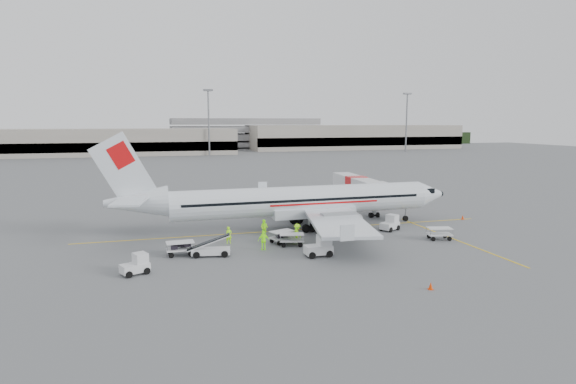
# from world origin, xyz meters

# --- Properties ---
(ground) EXTENTS (360.00, 360.00, 0.00)m
(ground) POSITION_xyz_m (0.00, 0.00, 0.00)
(ground) COLOR #56595B
(stripe_lead) EXTENTS (44.00, 0.20, 0.01)m
(stripe_lead) POSITION_xyz_m (0.00, 0.00, 0.01)
(stripe_lead) COLOR yellow
(stripe_lead) RESTS_ON ground
(stripe_cross) EXTENTS (0.20, 20.00, 0.01)m
(stripe_cross) POSITION_xyz_m (14.00, -8.00, 0.01)
(stripe_cross) COLOR yellow
(stripe_cross) RESTS_ON ground
(terminal_west) EXTENTS (110.00, 22.00, 9.00)m
(terminal_west) POSITION_xyz_m (-40.00, 130.00, 4.50)
(terminal_west) COLOR gray
(terminal_west) RESTS_ON ground
(terminal_east) EXTENTS (90.00, 26.00, 10.00)m
(terminal_east) POSITION_xyz_m (70.00, 145.00, 5.00)
(terminal_east) COLOR gray
(terminal_east) RESTS_ON ground
(parking_garage) EXTENTS (62.00, 24.00, 14.00)m
(parking_garage) POSITION_xyz_m (25.00, 160.00, 7.00)
(parking_garage) COLOR slate
(parking_garage) RESTS_ON ground
(treeline) EXTENTS (300.00, 3.00, 6.00)m
(treeline) POSITION_xyz_m (0.00, 175.00, 3.00)
(treeline) COLOR black
(treeline) RESTS_ON ground
(mast_center) EXTENTS (3.20, 1.20, 22.00)m
(mast_center) POSITION_xyz_m (5.00, 118.00, 11.00)
(mast_center) COLOR slate
(mast_center) RESTS_ON ground
(mast_east) EXTENTS (3.20, 1.20, 22.00)m
(mast_east) POSITION_xyz_m (80.00, 118.00, 11.00)
(mast_east) COLOR slate
(mast_east) RESTS_ON ground
(aircraft) EXTENTS (37.42, 29.50, 10.22)m
(aircraft) POSITION_xyz_m (1.28, 0.77, 5.11)
(aircraft) COLOR white
(aircraft) RESTS_ON ground
(jet_bridge) EXTENTS (3.80, 16.48, 4.29)m
(jet_bridge) POSITION_xyz_m (11.53, 9.77, 2.15)
(jet_bridge) COLOR silver
(jet_bridge) RESTS_ON ground
(belt_loader) EXTENTS (4.55, 2.31, 2.35)m
(belt_loader) POSITION_xyz_m (-9.58, -7.59, 1.18)
(belt_loader) COLOR silver
(belt_loader) RESTS_ON ground
(tug_fore) EXTENTS (2.43, 2.10, 1.63)m
(tug_fore) POSITION_xyz_m (9.76, -2.93, 0.82)
(tug_fore) COLOR silver
(tug_fore) RESTS_ON ground
(tug_mid) EXTENTS (2.31, 1.36, 1.77)m
(tug_mid) POSITION_xyz_m (-0.77, -10.16, 0.88)
(tug_mid) COLOR silver
(tug_mid) RESTS_ON ground
(tug_aft) EXTENTS (2.32, 1.89, 1.56)m
(tug_aft) POSITION_xyz_m (-15.68, -11.09, 0.78)
(tug_aft) COLOR silver
(tug_aft) RESTS_ON ground
(cart_loaded_a) EXTENTS (2.60, 2.08, 1.18)m
(cart_loaded_a) POSITION_xyz_m (-2.55, -4.98, 0.59)
(cart_loaded_a) COLOR silver
(cart_loaded_a) RESTS_ON ground
(cart_loaded_b) EXTENTS (2.38, 1.48, 1.21)m
(cart_loaded_b) POSITION_xyz_m (-12.09, -6.73, 0.61)
(cart_loaded_b) COLOR silver
(cart_loaded_b) RESTS_ON ground
(cart_empty_a) EXTENTS (2.45, 1.77, 1.15)m
(cart_empty_a) POSITION_xyz_m (-1.99, -6.24, 0.58)
(cart_empty_a) COLOR silver
(cart_empty_a) RESTS_ON ground
(cart_empty_b) EXTENTS (2.52, 1.82, 1.19)m
(cart_empty_b) POSITION_xyz_m (12.50, -7.90, 0.59)
(cart_empty_b) COLOR silver
(cart_empty_b) RESTS_ON ground
(cone_nose) EXTENTS (0.34, 0.34, 0.55)m
(cone_nose) POSITION_xyz_m (20.79, -0.04, 0.28)
(cone_nose) COLOR #E73501
(cone_nose) RESTS_ON ground
(cone_port) EXTENTS (0.42, 0.42, 0.69)m
(cone_port) POSITION_xyz_m (-0.10, 11.23, 0.34)
(cone_port) COLOR #E73501
(cone_port) RESTS_ON ground
(cone_stbd) EXTENTS (0.33, 0.33, 0.54)m
(cone_stbd) POSITION_xyz_m (3.86, -20.10, 0.27)
(cone_stbd) COLOR #E73501
(cone_stbd) RESTS_ON ground
(crew_a) EXTENTS (0.63, 0.45, 1.61)m
(crew_a) POSITION_xyz_m (-7.44, -3.78, 0.81)
(crew_a) COLOR #9DFF11
(crew_a) RESTS_ON ground
(crew_b) EXTENTS (1.00, 0.94, 1.62)m
(crew_b) POSITION_xyz_m (-3.48, -1.50, 0.81)
(crew_b) COLOR #9DFF11
(crew_b) RESTS_ON ground
(crew_c) EXTENTS (0.88, 1.27, 1.81)m
(crew_c) POSITION_xyz_m (-1.13, -5.19, 0.90)
(crew_c) COLOR #9DFF11
(crew_c) RESTS_ON ground
(crew_d) EXTENTS (1.04, 0.47, 1.75)m
(crew_d) POSITION_xyz_m (-4.81, -6.94, 0.88)
(crew_d) COLOR #9DFF11
(crew_d) RESTS_ON ground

